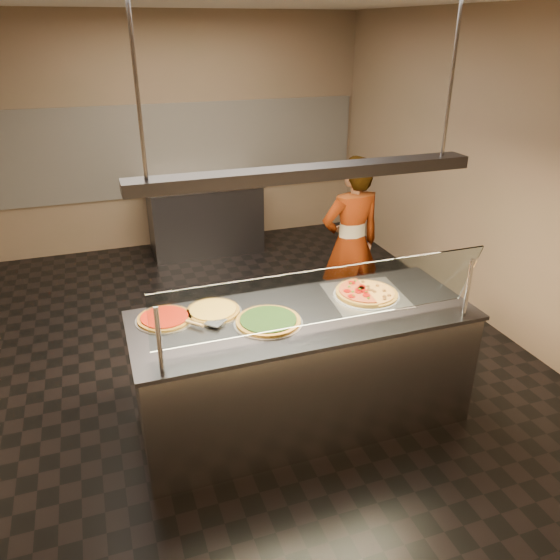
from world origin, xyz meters
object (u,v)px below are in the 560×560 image
object	(u,v)px
pizza_spinach	(268,321)
pizza_spatula	(203,322)
half_pizza_pepperoni	(353,294)
pizza_tomato	(165,318)
sneeze_guard	(325,297)
half_pizza_sausage	(379,290)
serving_counter	(303,368)
perforated_tray	(366,295)
prep_table	(205,217)
pizza_cheese	(213,310)
worker	(351,245)
heat_lamp_housing	(307,173)

from	to	relation	value
pizza_spinach	pizza_spatula	bearing A→B (deg)	166.66
half_pizza_pepperoni	pizza_tomato	world-z (taller)	half_pizza_pepperoni
sneeze_guard	half_pizza_sausage	xyz separation A→B (m)	(0.66, 0.46, -0.27)
serving_counter	perforated_tray	bearing A→B (deg)	11.89
half_pizza_sausage	prep_table	xyz separation A→B (m)	(-0.60, 3.65, -0.49)
perforated_tray	prep_table	xyz separation A→B (m)	(-0.49, 3.65, -0.47)
serving_counter	pizza_spinach	distance (m)	0.56
pizza_cheese	worker	xyz separation A→B (m)	(1.60, 1.03, -0.08)
serving_counter	worker	bearing A→B (deg)	52.10
perforated_tray	pizza_tomato	size ratio (longest dim) A/B	1.52
half_pizza_sausage	half_pizza_pepperoni	bearing A→B (deg)	179.82
pizza_spatula	pizza_spinach	bearing A→B (deg)	-13.34
half_pizza_sausage	pizza_spinach	bearing A→B (deg)	-170.84
half_pizza_pepperoni	pizza_spinach	xyz separation A→B (m)	(-0.72, -0.15, -0.02)
perforated_tray	half_pizza_pepperoni	xyz separation A→B (m)	(-0.11, 0.00, 0.03)
half_pizza_pepperoni	pizza_spatula	xyz separation A→B (m)	(-1.16, -0.05, -0.01)
pizza_tomato	prep_table	bearing A→B (deg)	73.94
half_pizza_pepperoni	worker	distance (m)	1.28
sneeze_guard	prep_table	size ratio (longest dim) A/B	1.50
prep_table	heat_lamp_housing	world-z (taller)	heat_lamp_housing
pizza_tomato	perforated_tray	bearing A→B (deg)	-4.72
pizza_spinach	pizza_spatula	world-z (taller)	pizza_spatula
pizza_spatula	worker	bearing A→B (deg)	35.24
pizza_cheese	worker	bearing A→B (deg)	32.84
serving_counter	pizza_tomato	bearing A→B (deg)	165.83
pizza_tomato	pizza_spatula	xyz separation A→B (m)	(0.24, -0.17, 0.01)
pizza_spatula	heat_lamp_housing	world-z (taller)	heat_lamp_housing
pizza_spatula	heat_lamp_housing	xyz separation A→B (m)	(0.72, -0.07, 0.99)
perforated_tray	pizza_spatula	size ratio (longest dim) A/B	2.19
perforated_tray	worker	bearing A→B (deg)	69.31
perforated_tray	pizza_spatula	world-z (taller)	pizza_spatula
serving_counter	pizza_spatula	size ratio (longest dim) A/B	8.69
pizza_cheese	heat_lamp_housing	xyz separation A→B (m)	(0.61, -0.24, 1.01)
half_pizza_pepperoni	prep_table	xyz separation A→B (m)	(-0.38, 3.65, -0.50)
perforated_tray	prep_table	bearing A→B (deg)	97.67
half_pizza_pepperoni	prep_table	size ratio (longest dim) A/B	0.33
pizza_spinach	prep_table	bearing A→B (deg)	84.84
prep_table	serving_counter	bearing A→B (deg)	-90.93
pizza_spatula	prep_table	world-z (taller)	pizza_spatula
perforated_tray	pizza_spinach	xyz separation A→B (m)	(-0.84, -0.15, 0.01)
sneeze_guard	half_pizza_pepperoni	size ratio (longest dim) A/B	4.55
half_pizza_sausage	serving_counter	bearing A→B (deg)	-170.08
perforated_tray	worker	world-z (taller)	worker
pizza_spinach	pizza_cheese	distance (m)	0.43
serving_counter	prep_table	world-z (taller)	same
pizza_cheese	heat_lamp_housing	distance (m)	1.20
heat_lamp_housing	worker	bearing A→B (deg)	52.10
perforated_tray	pizza_cheese	world-z (taller)	pizza_cheese
sneeze_guard	pizza_spatula	distance (m)	0.87
perforated_tray	half_pizza_pepperoni	size ratio (longest dim) A/B	1.27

